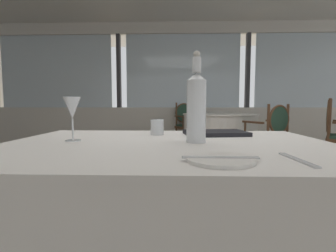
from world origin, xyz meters
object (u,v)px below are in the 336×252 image
menu_book (215,133)px  dining_chair_0_1 (271,131)px  side_plate (220,159)px  wine_glass (72,109)px  water_tumbler (157,127)px  dining_chair_0_0 (187,121)px  water_bottle (196,106)px

menu_book → dining_chair_0_1: dining_chair_0_1 is taller
side_plate → dining_chair_0_1: dining_chair_0_1 is taller
wine_glass → water_tumbler: bearing=34.8°
side_plate → water_tumbler: bearing=109.9°
dining_chair_0_0 → water_bottle: bearing=-32.4°
water_bottle → wine_glass: size_ratio=1.98×
side_plate → dining_chair_0_1: size_ratio=0.20×
water_bottle → menu_book: 0.31m
side_plate → menu_book: size_ratio=0.61×
water_tumbler → side_plate: bearing=-70.1°
menu_book → dining_chair_0_1: (1.15, 2.28, -0.23)m
wine_glass → menu_book: (0.64, 0.24, -0.12)m
dining_chair_0_1 → dining_chair_0_0: bearing=0.0°
water_bottle → dining_chair_0_1: bearing=63.4°
wine_glass → dining_chair_0_0: 4.48m
side_plate → dining_chair_0_0: (0.12, 4.78, -0.20)m
side_plate → menu_book: 0.60m
water_bottle → wine_glass: (-0.52, 0.02, -0.02)m
wine_glass → menu_book: wine_glass is taller
water_tumbler → dining_chair_0_0: 4.20m
dining_chair_0_0 → dining_chair_0_1: size_ratio=1.05×
water_tumbler → water_bottle: bearing=-55.0°
dining_chair_0_1 → water_tumbler: bearing=117.1°
water_tumbler → menu_book: 0.30m
dining_chair_0_1 → side_plate: bearing=126.4°
menu_book → water_bottle: bearing=-123.0°
wine_glass → dining_chair_0_1: wine_glass is taller
water_bottle → dining_chair_0_0: water_bottle is taller
wine_glass → side_plate: bearing=-33.0°
side_plate → water_bottle: size_ratio=0.51×
wine_glass → dining_chair_0_1: size_ratio=0.20×
dining_chair_0_0 → dining_chair_0_1: (1.12, -1.90, -0.02)m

